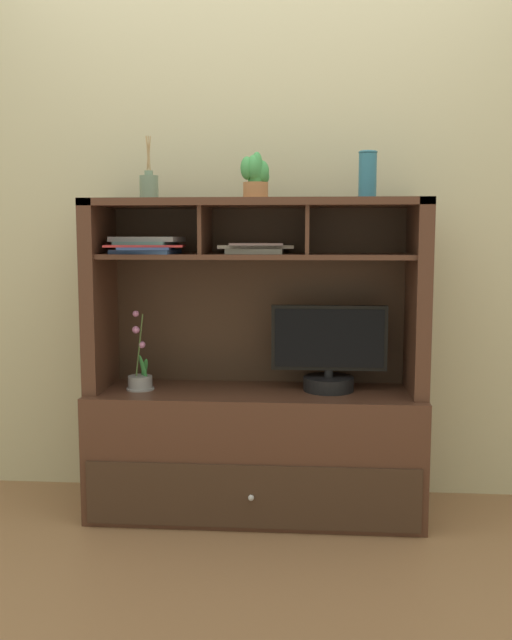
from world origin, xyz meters
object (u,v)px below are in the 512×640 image
object	(u,v)px
diffuser_bottle	(149,187)
ceramic_vase	(368,175)
magazine_stack_centre	(255,248)
media_console	(256,417)
tv_monitor	(329,355)
potted_orchid	(140,378)
magazine_stack_left	(146,246)
potted_succulent	(255,177)

from	to	relation	value
diffuser_bottle	ceramic_vase	size ratio (longest dim) A/B	1.38
magazine_stack_centre	diffuser_bottle	size ratio (longest dim) A/B	1.26
magazine_stack_centre	diffuser_bottle	bearing A→B (deg)	179.78
media_console	magazine_stack_centre	bearing A→B (deg)	104.04
tv_monitor	potted_orchid	size ratio (longest dim) A/B	1.43
media_console	tv_monitor	xyz separation A→B (m)	(0.30, -0.01, 0.27)
magazine_stack_centre	ceramic_vase	xyz separation A→B (m)	(0.45, -0.03, 0.29)
diffuser_bottle	ceramic_vase	distance (m)	0.90
magazine_stack_left	tv_monitor	bearing A→B (deg)	4.25
magazine_stack_left	potted_succulent	world-z (taller)	potted_succulent
magazine_stack_left	diffuser_bottle	bearing A→B (deg)	92.62
media_console	magazine_stack_left	bearing A→B (deg)	-171.88
potted_succulent	ceramic_vase	size ratio (longest dim) A/B	0.99
potted_orchid	diffuser_bottle	size ratio (longest dim) A/B	1.28
magazine_stack_left	diffuser_bottle	xyz separation A→B (m)	(-0.00, 0.09, 0.24)
media_console	potted_succulent	distance (m)	1.00
tv_monitor	diffuser_bottle	bearing A→B (deg)	177.69
potted_succulent	media_console	bearing A→B (deg)	87.51
magazine_stack_centre	media_console	bearing A→B (deg)	-75.96
magazine_stack_centre	potted_succulent	bearing A→B (deg)	-84.82
media_console	potted_succulent	xyz separation A→B (m)	(-0.00, -0.02, 1.00)
media_console	diffuser_bottle	size ratio (longest dim) A/B	5.28
potted_orchid	media_console	bearing A→B (deg)	5.51
tv_monitor	diffuser_bottle	xyz separation A→B (m)	(-0.75, 0.03, 0.69)
magazine_stack_centre	potted_orchid	bearing A→B (deg)	-171.98
media_console	diffuser_bottle	xyz separation A→B (m)	(-0.45, 0.02, 0.97)
potted_succulent	ceramic_vase	xyz separation A→B (m)	(0.45, 0.01, 0.01)
media_console	magazine_stack_left	distance (m)	0.85
diffuser_bottle	tv_monitor	bearing A→B (deg)	-2.31
media_console	tv_monitor	world-z (taller)	media_console
potted_orchid	magazine_stack_centre	size ratio (longest dim) A/B	1.02
potted_succulent	ceramic_vase	world-z (taller)	ceramic_vase
media_console	diffuser_bottle	distance (m)	1.06
magazine_stack_left	magazine_stack_centre	xyz separation A→B (m)	(0.44, 0.08, -0.01)
tv_monitor	potted_orchid	distance (m)	0.80
tv_monitor	magazine_stack_centre	distance (m)	0.54
potted_orchid	potted_succulent	bearing A→B (deg)	2.61
media_console	potted_succulent	world-z (taller)	potted_succulent
media_console	diffuser_bottle	world-z (taller)	diffuser_bottle
potted_orchid	magazine_stack_left	world-z (taller)	magazine_stack_left
tv_monitor	magazine_stack_left	world-z (taller)	magazine_stack_left
media_console	potted_succulent	bearing A→B (deg)	-92.49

